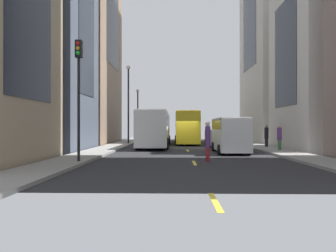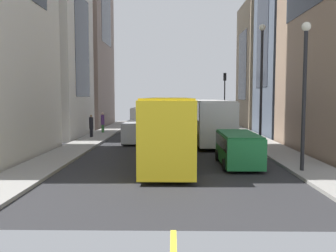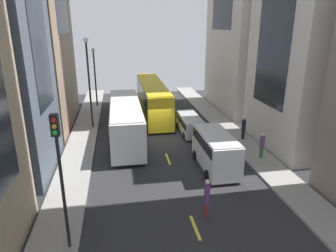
{
  "view_description": "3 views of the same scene",
  "coord_description": "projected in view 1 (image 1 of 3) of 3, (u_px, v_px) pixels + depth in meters",
  "views": [
    {
      "loc": [
        -1.02,
        -28.78,
        1.93
      ],
      "look_at": [
        -1.68,
        -0.97,
        2.01
      ],
      "focal_mm": 32.42,
      "sensor_mm": 36.0,
      "label": 1
    },
    {
      "loc": [
        -0.0,
        29.58,
        3.67
      ],
      "look_at": [
        0.46,
        -0.2,
        1.22
      ],
      "focal_mm": 38.43,
      "sensor_mm": 36.0,
      "label": 2
    },
    {
      "loc": [
        -3.49,
        -25.2,
        9.78
      ],
      "look_at": [
        0.05,
        -3.94,
        2.57
      ],
      "focal_mm": 32.63,
      "sensor_mm": 36.0,
      "label": 3
    }
  ],
  "objects": [
    {
      "name": "streetlamp_near",
      "position": [
        138.0,
        109.0,
        41.45
      ],
      "size": [
        0.44,
        0.44,
        6.96
      ],
      "color": "black",
      "rests_on": "ground"
    },
    {
      "name": "streetcar_yellow",
      "position": [
        186.0,
        125.0,
        36.92
      ],
      "size": [
        2.7,
        14.23,
        3.59
      ],
      "color": "yellow",
      "rests_on": "ground"
    },
    {
      "name": "lane_stripe_4",
      "position": [
        183.0,
        141.0,
        41.33
      ],
      "size": [
        0.16,
        2.0,
        0.01
      ],
      "primitive_type": "cube",
      "color": "yellow",
      "rests_on": "ground"
    },
    {
      "name": "lane_stripe_0",
      "position": [
        215.0,
        202.0,
        7.74
      ],
      "size": [
        0.16,
        2.0,
        0.01
      ],
      "primitive_type": "cube",
      "color": "yellow",
      "rests_on": "ground"
    },
    {
      "name": "lane_stripe_1",
      "position": [
        194.0,
        163.0,
        16.14
      ],
      "size": [
        0.16,
        2.0,
        0.01
      ],
      "primitive_type": "cube",
      "color": "yellow",
      "rests_on": "ground"
    },
    {
      "name": "pedestrian_crossing_near",
      "position": [
        208.0,
        140.0,
        16.91
      ],
      "size": [
        0.3,
        0.3,
        2.23
      ],
      "rotation": [
        0.0,
        0.0,
        1.58
      ],
      "color": "maroon",
      "rests_on": "ground"
    },
    {
      "name": "sidewalk_east",
      "position": [
        258.0,
        147.0,
        28.58
      ],
      "size": [
        2.39,
        44.0,
        0.15
      ],
      "primitive_type": "cube",
      "color": "gray",
      "rests_on": "ground"
    },
    {
      "name": "pedestrian_walking_far",
      "position": [
        279.0,
        137.0,
        23.16
      ],
      "size": [
        0.35,
        0.35,
        1.96
      ],
      "rotation": [
        0.0,
        0.0,
        1.64
      ],
      "color": "#336B38",
      "rests_on": "ground"
    },
    {
      "name": "building_east_1",
      "position": [
        330.0,
        53.0,
        25.38
      ],
      "size": [
        7.54,
        8.92,
        16.24
      ],
      "color": "beige",
      "rests_on": "ground"
    },
    {
      "name": "lane_stripe_5",
      "position": [
        181.0,
        139.0,
        49.73
      ],
      "size": [
        0.16,
        2.0,
        0.01
      ],
      "primitive_type": "cube",
      "color": "yellow",
      "rests_on": "ground"
    },
    {
      "name": "streetlamp_far",
      "position": [
        128.0,
        97.0,
        33.09
      ],
      "size": [
        0.44,
        0.44,
        8.49
      ],
      "color": "black",
      "rests_on": "ground"
    },
    {
      "name": "ground_plane",
      "position": [
        186.0,
        147.0,
        28.74
      ],
      "size": [
        40.06,
        40.06,
        0.0
      ],
      "primitive_type": "plane",
      "color": "#28282B"
    },
    {
      "name": "sidewalk_west",
      "position": [
        114.0,
        146.0,
        28.9
      ],
      "size": [
        2.39,
        44.0,
        0.15
      ],
      "primitive_type": "cube",
      "color": "gray",
      "rests_on": "ground"
    },
    {
      "name": "city_bus_white",
      "position": [
        155.0,
        126.0,
        29.3
      ],
      "size": [
        2.8,
        11.77,
        3.35
      ],
      "color": "silver",
      "rests_on": "ground"
    },
    {
      "name": "car_green_0",
      "position": [
        157.0,
        134.0,
        39.47
      ],
      "size": [
        2.04,
        4.63,
        1.75
      ],
      "color": "#1E7238",
      "rests_on": "ground"
    },
    {
      "name": "delivery_van_white",
      "position": [
        230.0,
        133.0,
        22.38
      ],
      "size": [
        2.26,
        5.29,
        2.58
      ],
      "color": "white",
      "rests_on": "ground"
    },
    {
      "name": "building_west_1",
      "position": [
        33.0,
        28.0,
        24.75
      ],
      "size": [
        8.97,
        7.61,
        20.03
      ],
      "color": "#4C5666",
      "rests_on": "ground"
    },
    {
      "name": "lane_stripe_3",
      "position": [
        185.0,
        145.0,
        32.94
      ],
      "size": [
        0.16,
        2.0,
        0.01
      ],
      "primitive_type": "cube",
      "color": "yellow",
      "rests_on": "ground"
    },
    {
      "name": "traffic_light_near_corner",
      "position": [
        79.0,
        78.0,
        15.72
      ],
      "size": [
        0.32,
        0.44,
        6.28
      ],
      "color": "black",
      "rests_on": "ground"
    },
    {
      "name": "pedestrian_waiting_curb",
      "position": [
        266.0,
        135.0,
        27.14
      ],
      "size": [
        0.36,
        0.36,
        1.93
      ],
      "rotation": [
        0.0,
        0.0,
        2.35
      ],
      "color": "black",
      "rests_on": "ground"
    },
    {
      "name": "car_silver_1",
      "position": [
        216.0,
        136.0,
        29.91
      ],
      "size": [
        1.9,
        4.72,
        1.67
      ],
      "color": "#B7BABF",
      "rests_on": "ground"
    },
    {
      "name": "lane_stripe_2",
      "position": [
        188.0,
        151.0,
        24.54
      ],
      "size": [
        0.16,
        2.0,
        0.01
      ],
      "primitive_type": "cube",
      "color": "yellow",
      "rests_on": "ground"
    }
  ]
}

